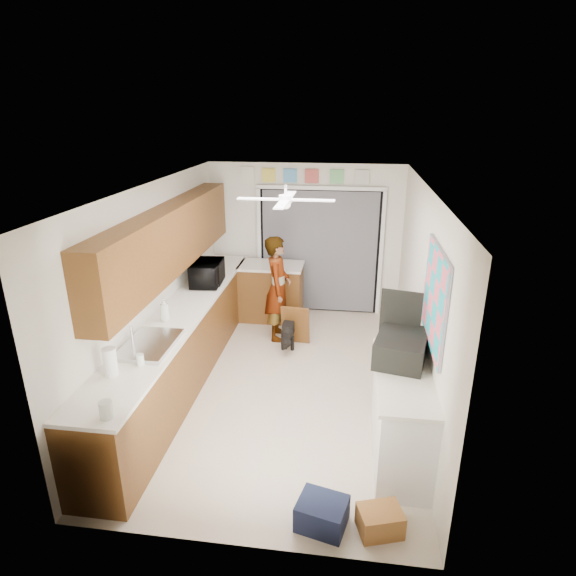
{
  "coord_description": "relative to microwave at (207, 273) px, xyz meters",
  "views": [
    {
      "loc": [
        0.79,
        -5.33,
        3.31
      ],
      "look_at": [
        0.0,
        0.4,
        1.15
      ],
      "focal_mm": 30.0,
      "sensor_mm": 36.0,
      "label": 1
    }
  ],
  "objects": [
    {
      "name": "floor",
      "position": [
        1.25,
        -0.97,
        -1.11
      ],
      "size": [
        5.0,
        5.0,
        0.0
      ],
      "primitive_type": "plane",
      "color": "beige",
      "rests_on": "ground"
    },
    {
      "name": "ceiling",
      "position": [
        1.25,
        -0.97,
        1.39
      ],
      "size": [
        5.0,
        5.0,
        0.0
      ],
      "primitive_type": "plane",
      "rotation": [
        3.14,
        0.0,
        0.0
      ],
      "color": "white",
      "rests_on": "ground"
    },
    {
      "name": "wall_back",
      "position": [
        1.25,
        1.53,
        0.14
      ],
      "size": [
        3.2,
        0.0,
        3.2
      ],
      "primitive_type": "plane",
      "rotation": [
        1.57,
        0.0,
        0.0
      ],
      "color": "white",
      "rests_on": "ground"
    },
    {
      "name": "wall_front",
      "position": [
        1.25,
        -3.47,
        0.14
      ],
      "size": [
        3.2,
        0.0,
        3.2
      ],
      "primitive_type": "plane",
      "rotation": [
        -1.57,
        0.0,
        0.0
      ],
      "color": "white",
      "rests_on": "ground"
    },
    {
      "name": "wall_left",
      "position": [
        -0.35,
        -0.97,
        0.14
      ],
      "size": [
        0.0,
        5.0,
        5.0
      ],
      "primitive_type": "plane",
      "rotation": [
        1.57,
        0.0,
        1.57
      ],
      "color": "white",
      "rests_on": "ground"
    },
    {
      "name": "wall_right",
      "position": [
        2.85,
        -0.97,
        0.14
      ],
      "size": [
        0.0,
        5.0,
        5.0
      ],
      "primitive_type": "plane",
      "rotation": [
        1.57,
        0.0,
        -1.57
      ],
      "color": "white",
      "rests_on": "ground"
    },
    {
      "name": "left_base_cabinets",
      "position": [
        -0.05,
        -0.97,
        -0.66
      ],
      "size": [
        0.6,
        4.8,
        0.9
      ],
      "primitive_type": "cube",
      "color": "brown",
      "rests_on": "floor"
    },
    {
      "name": "left_countertop",
      "position": [
        -0.04,
        -0.97,
        -0.19
      ],
      "size": [
        0.62,
        4.8,
        0.04
      ],
      "primitive_type": "cube",
      "color": "white",
      "rests_on": "left_base_cabinets"
    },
    {
      "name": "upper_cabinets",
      "position": [
        -0.19,
        -0.77,
        0.69
      ],
      "size": [
        0.32,
        4.0,
        0.8
      ],
      "primitive_type": "cube",
      "color": "brown",
      "rests_on": "wall_left"
    },
    {
      "name": "sink_basin",
      "position": [
        -0.04,
        -1.97,
        -0.15
      ],
      "size": [
        0.5,
        0.76,
        0.06
      ],
      "primitive_type": "cube",
      "color": "silver",
      "rests_on": "left_countertop"
    },
    {
      "name": "faucet",
      "position": [
        -0.23,
        -1.97,
        -0.06
      ],
      "size": [
        0.03,
        0.03,
        0.22
      ],
      "primitive_type": "cylinder",
      "color": "silver",
      "rests_on": "left_countertop"
    },
    {
      "name": "peninsula_base",
      "position": [
        0.75,
        1.03,
        -0.66
      ],
      "size": [
        1.0,
        0.6,
        0.9
      ],
      "primitive_type": "cube",
      "color": "brown",
      "rests_on": "floor"
    },
    {
      "name": "peninsula_top",
      "position": [
        0.75,
        1.03,
        -0.19
      ],
      "size": [
        1.04,
        0.64,
        0.04
      ],
      "primitive_type": "cube",
      "color": "white",
      "rests_on": "peninsula_base"
    },
    {
      "name": "back_opening_recess",
      "position": [
        1.5,
        1.5,
        -0.06
      ],
      "size": [
        2.0,
        0.06,
        2.1
      ],
      "primitive_type": "cube",
      "color": "black",
      "rests_on": "wall_back"
    },
    {
      "name": "curtain_panel",
      "position": [
        1.5,
        1.46,
        -0.06
      ],
      "size": [
        1.9,
        0.03,
        2.05
      ],
      "primitive_type": "cube",
      "color": "slate",
      "rests_on": "wall_back"
    },
    {
      "name": "door_trim_left",
      "position": [
        0.48,
        1.47,
        -0.06
      ],
      "size": [
        0.06,
        0.04,
        2.1
      ],
      "primitive_type": "cube",
      "color": "white",
      "rests_on": "wall_back"
    },
    {
      "name": "door_trim_right",
      "position": [
        2.52,
        1.47,
        -0.06
      ],
      "size": [
        0.06,
        0.04,
        2.1
      ],
      "primitive_type": "cube",
      "color": "white",
      "rests_on": "wall_back"
    },
    {
      "name": "door_trim_head",
      "position": [
        1.5,
        1.47,
        1.01
      ],
      "size": [
        2.1,
        0.04,
        0.06
      ],
      "primitive_type": "cube",
      "color": "white",
      "rests_on": "wall_back"
    },
    {
      "name": "header_frame_0",
      "position": [
        0.65,
        1.5,
        1.19
      ],
      "size": [
        0.22,
        0.02,
        0.22
      ],
      "primitive_type": "cube",
      "color": "#E0D54A",
      "rests_on": "wall_back"
    },
    {
      "name": "header_frame_1",
      "position": [
        1.0,
        1.5,
        1.19
      ],
      "size": [
        0.22,
        0.02,
        0.22
      ],
      "primitive_type": "cube",
      "color": "#519CD8",
      "rests_on": "wall_back"
    },
    {
      "name": "header_frame_2",
      "position": [
        1.35,
        1.5,
        1.19
      ],
      "size": [
        0.22,
        0.02,
        0.22
      ],
      "primitive_type": "cube",
      "color": "#BA4945",
      "rests_on": "wall_back"
    },
    {
      "name": "header_frame_3",
      "position": [
        1.75,
        1.5,
        1.19
      ],
      "size": [
        0.22,
        0.02,
        0.22
      ],
      "primitive_type": "cube",
      "color": "#69B973",
      "rests_on": "wall_back"
    },
    {
      "name": "header_frame_4",
      "position": [
        2.15,
        1.5,
        1.19
      ],
      "size": [
        0.22,
        0.02,
        0.22
      ],
      "primitive_type": "cube",
      "color": "beige",
      "rests_on": "wall_back"
    },
    {
      "name": "route66_sign",
      "position": [
        0.3,
        1.5,
        1.19
      ],
      "size": [
        0.22,
        0.02,
        0.26
      ],
      "primitive_type": "cube",
      "color": "silver",
      "rests_on": "wall_back"
    },
    {
      "name": "right_counter_base",
      "position": [
        2.6,
        -2.17,
        -0.66
      ],
      "size": [
        0.5,
        1.4,
        0.9
      ],
      "primitive_type": "cube",
      "color": "white",
      "rests_on": "floor"
    },
    {
      "name": "right_counter_top",
      "position": [
        2.59,
        -2.17,
        -0.19
      ],
      "size": [
        0.54,
        1.44,
        0.04
      ],
      "primitive_type": "cube",
      "color": "white",
      "rests_on": "right_counter_base"
    },
    {
      "name": "abstract_painting",
      "position": [
        2.83,
        -1.97,
        0.54
      ],
      "size": [
        0.03,
        1.15,
        0.95
      ],
      "primitive_type": "cube",
      "color": "#FE5D78",
      "rests_on": "wall_right"
    },
    {
      "name": "ceiling_fan",
      "position": [
        1.25,
        -0.77,
        1.21
      ],
      "size": [
        1.14,
        1.14,
        0.24
      ],
      "primitive_type": "cube",
      "color": "white",
      "rests_on": "ceiling"
    },
    {
      "name": "microwave",
      "position": [
        0.0,
        0.0,
        0.0
      ],
      "size": [
        0.45,
        0.63,
        0.33
      ],
      "primitive_type": "imported",
      "rotation": [
        0.0,
        0.0,
        1.65
      ],
      "color": "black",
      "rests_on": "left_countertop"
    },
    {
      "name": "soap_bottle",
      "position": [
        -0.13,
        -1.31,
        -0.02
      ],
      "size": [
        0.13,
        0.13,
        0.29
      ],
      "primitive_type": "imported",
      "rotation": [
        0.0,
        0.0,
        0.12
      ],
      "color": "silver",
      "rests_on": "left_countertop"
    },
    {
      "name": "jar_a",
      "position": [
        0.12,
        -3.22,
        -0.09
      ],
      "size": [
        0.11,
        0.11,
        0.15
      ],
      "primitive_type": "cylinder",
      "rotation": [
        0.0,
        0.0,
        -0.05
      ],
      "color": "silver",
      "rests_on": "left_countertop"
    },
    {
      "name": "jar_b",
      "position": [
        0.02,
        -2.36,
        -0.11
      ],
      "size": [
        0.08,
        0.08,
        0.11
      ],
      "primitive_type": "cylinder",
      "rotation": [
        0.0,
        0.0,
        -0.02
      ],
      "color": "silver",
      "rests_on": "left_countertop"
    },
    {
      "name": "paper_towel_roll",
      "position": [
        -0.17,
        -2.58,
        -0.03
      ],
      "size": [
        0.15,
        0.15,
        0.28
      ],
      "primitive_type": "cylinder",
      "rotation": [
        0.0,
        0.0,
        0.24
      ],
      "color": "white",
      "rests_on": "left_countertop"
    },
    {
      "name": "suitcase",
      "position": [
        2.57,
        -1.91,
        -0.03
      ],
      "size": [
        0.6,
        0.72,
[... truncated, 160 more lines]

